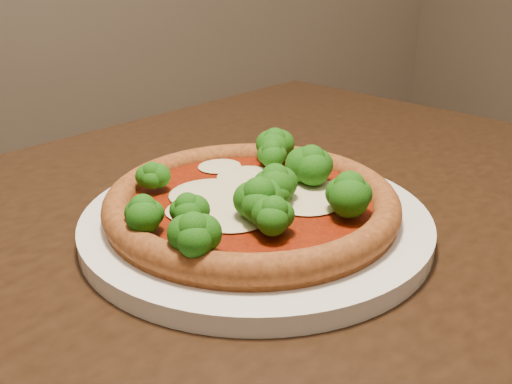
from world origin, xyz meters
TOP-DOWN VIEW (x-y plane):
  - dining_table at (-0.09, 0.07)m, footprint 1.34×1.12m
  - plate at (-0.05, 0.10)m, footprint 0.33×0.33m
  - pizza at (-0.05, 0.10)m, footprint 0.28×0.28m

SIDE VIEW (x-z plane):
  - dining_table at x=-0.09m, z-range 0.27..1.02m
  - plate at x=-0.05m, z-range 0.75..0.77m
  - pizza at x=-0.05m, z-range 0.75..0.82m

